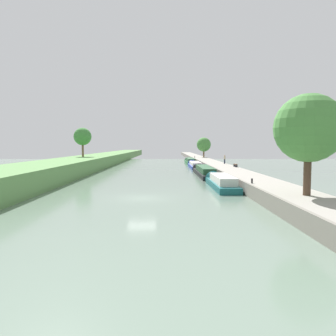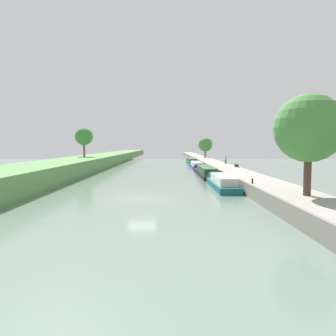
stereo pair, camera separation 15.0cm
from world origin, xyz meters
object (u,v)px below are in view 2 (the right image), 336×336
at_px(mooring_bollard_near, 251,181).
at_px(narrowboat_teal, 220,182).
at_px(narrowboat_green, 190,161).
at_px(mooring_bollard_far, 195,157).
at_px(narrowboat_black, 204,171).
at_px(park_bench, 235,165).
at_px(person_walking, 225,159).
at_px(narrowboat_blue, 195,165).

bearing_deg(mooring_bollard_near, narrowboat_teal, 106.27).
distance_m(narrowboat_green, mooring_bollard_far, 7.59).
xyz_separation_m(narrowboat_black, park_bench, (5.24, 1.46, 0.93)).
relative_size(narrowboat_black, person_walking, 10.21).
bearing_deg(mooring_bollard_far, narrowboat_black, -92.97).
height_order(person_walking, park_bench, person_walking).
distance_m(narrowboat_teal, mooring_bollard_far, 52.96).
bearing_deg(narrowboat_blue, mooring_bollard_near, -87.03).
height_order(mooring_bollard_near, park_bench, park_bench).
xyz_separation_m(narrowboat_teal, narrowboat_blue, (-0.13, 31.27, -0.07)).
xyz_separation_m(mooring_bollard_near, mooring_bollard_far, (0.00, 59.17, 0.00)).
height_order(narrowboat_black, person_walking, person_walking).
distance_m(person_walking, mooring_bollard_near, 31.21).
bearing_deg(park_bench, narrowboat_green, 99.79).
relative_size(mooring_bollard_far, park_bench, 0.30).
relative_size(narrowboat_blue, person_walking, 8.42).
height_order(narrowboat_black, narrowboat_blue, narrowboat_black).
bearing_deg(mooring_bollard_near, narrowboat_blue, 92.97).
relative_size(mooring_bollard_near, mooring_bollard_far, 1.00).
relative_size(narrowboat_teal, person_walking, 6.95).
distance_m(narrowboat_black, narrowboat_green, 31.06).
distance_m(narrowboat_green, person_walking, 21.43).
xyz_separation_m(narrowboat_green, park_bench, (5.11, -29.60, 0.93)).
bearing_deg(person_walking, narrowboat_teal, -101.22).
height_order(narrowboat_teal, person_walking, person_walking).
relative_size(person_walking, park_bench, 1.11).
distance_m(narrowboat_blue, person_walking, 8.35).
height_order(narrowboat_teal, mooring_bollard_far, mooring_bollard_far).
xyz_separation_m(narrowboat_teal, park_bench, (5.07, 16.00, 0.94)).
bearing_deg(narrowboat_black, narrowboat_blue, 89.84).
distance_m(narrowboat_teal, narrowboat_blue, 31.27).
height_order(narrowboat_blue, park_bench, park_bench).
bearing_deg(narrowboat_green, narrowboat_black, -90.26).
height_order(narrowboat_teal, park_bench, park_bench).
height_order(mooring_bollard_near, mooring_bollard_far, same).
bearing_deg(narrowboat_teal, narrowboat_black, 90.67).
bearing_deg(mooring_bollard_far, narrowboat_blue, -95.14).
bearing_deg(park_bench, person_walking, 91.01).
bearing_deg(narrowboat_green, narrowboat_teal, -89.96).
distance_m(narrowboat_blue, mooring_bollard_far, 21.76).
bearing_deg(narrowboat_teal, narrowboat_blue, 90.23).
bearing_deg(narrowboat_teal, mooring_bollard_far, 88.03).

